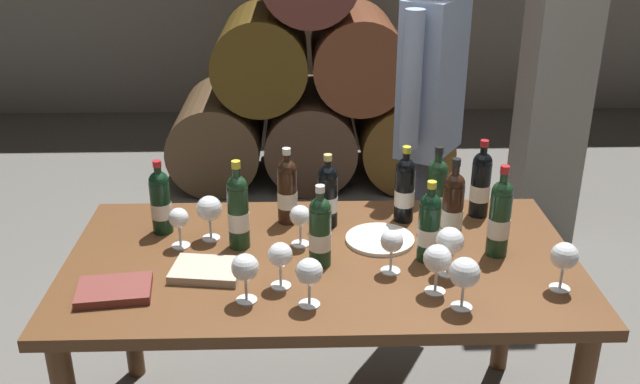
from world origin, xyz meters
The scene contains 29 objects.
barrel_stack centered at (0.00, 2.60, 0.66)m, with size 1.86×0.90×1.69m.
stone_pillar centered at (1.30, 1.60, 1.30)m, with size 0.32×0.32×2.60m, color gray.
dining_table centered at (0.00, 0.00, 0.67)m, with size 1.70×0.90×0.76m.
wine_bottle_0 centered at (0.45, 0.08, 0.90)m, with size 0.07×0.07×0.32m.
wine_bottle_1 centered at (0.31, 0.28, 0.89)m, with size 0.07×0.07×0.29m.
wine_bottle_2 centered at (0.03, 0.24, 0.88)m, with size 0.07×0.07×0.27m.
wine_bottle_3 centered at (0.60, 0.31, 0.89)m, with size 0.07×0.07×0.30m.
wine_bottle_4 centered at (-0.12, 0.27, 0.88)m, with size 0.07×0.07×0.29m.
wine_bottle_5 centered at (0.42, 0.22, 0.89)m, with size 0.07×0.07×0.31m.
wine_bottle_6 centered at (-0.01, -0.05, 0.88)m, with size 0.07×0.07×0.28m.
wine_bottle_7 centered at (-0.28, 0.08, 0.90)m, with size 0.07×0.07×0.31m.
wine_bottle_8 centered at (0.35, -0.02, 0.88)m, with size 0.07×0.07×0.28m.
wine_bottle_9 centered at (0.59, 0.01, 0.90)m, with size 0.07×0.07×0.32m.
wine_bottle_10 centered at (-0.56, 0.21, 0.88)m, with size 0.07×0.07×0.27m.
wine_glass_0 centered at (0.40, -0.12, 0.87)m, with size 0.09×0.09×0.16m.
wine_glass_1 centered at (0.40, -0.32, 0.88)m, with size 0.09×0.09×0.16m.
wine_glass_2 centered at (-0.48, 0.09, 0.86)m, with size 0.07×0.07×0.14m.
wine_glass_3 centered at (0.34, -0.23, 0.87)m, with size 0.09×0.09×0.16m.
wine_glass_4 centered at (-0.07, 0.09, 0.86)m, with size 0.07×0.07×0.15m.
wine_glass_5 centered at (-0.38, 0.14, 0.87)m, with size 0.09×0.09×0.16m.
wine_glass_6 centered at (0.22, -0.10, 0.86)m, with size 0.07×0.07×0.15m.
wine_glass_7 centered at (0.73, -0.22, 0.87)m, with size 0.08×0.08×0.16m.
wine_glass_8 centered at (-0.23, -0.26, 0.87)m, with size 0.08×0.08×0.16m.
wine_glass_9 centered at (-0.05, -0.29, 0.87)m, with size 0.08×0.08×0.15m.
wine_glass_10 centered at (-0.13, -0.18, 0.87)m, with size 0.08×0.08×0.15m.
tasting_notebook centered at (-0.37, -0.10, 0.77)m, with size 0.22×0.16×0.03m, color #B2A893.
leather_ledger centered at (-0.64, -0.22, 0.77)m, with size 0.22×0.16×0.03m, color brown.
serving_plate centered at (0.21, 0.11, 0.77)m, with size 0.24×0.24×0.01m, color white.
sommelier_presenting centered at (0.48, 0.75, 1.04)m, with size 0.32×0.43×1.72m.
Camera 1 is at (-0.07, -2.11, 1.92)m, focal length 40.31 mm.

